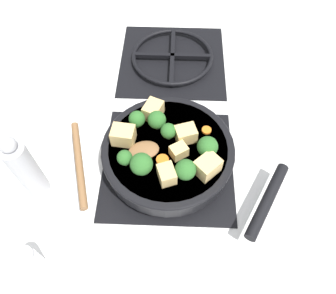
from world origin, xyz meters
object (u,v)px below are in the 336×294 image
skillet_pan (169,153)px  pepper_mill (25,169)px  salt_shaker (31,261)px  wooden_spoon (109,157)px

skillet_pan → pepper_mill: size_ratio=2.09×
skillet_pan → pepper_mill: bearing=-166.0°
salt_shaker → skillet_pan: bearing=44.1°
skillet_pan → salt_shaker: salt_shaker is taller
wooden_spoon → skillet_pan: bearing=15.0°
skillet_pan → pepper_mill: (-0.30, -0.07, 0.04)m
pepper_mill → salt_shaker: bearing=-76.3°
skillet_pan → pepper_mill: 0.31m
pepper_mill → salt_shaker: size_ratio=2.27×
salt_shaker → pepper_mill: bearing=103.7°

